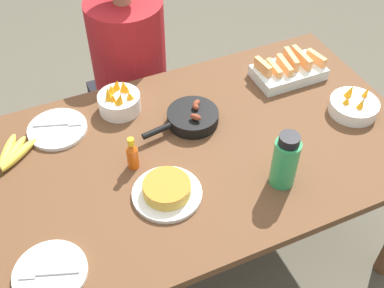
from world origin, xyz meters
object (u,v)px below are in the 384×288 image
Objects in this scene: empty_plate_far_left at (50,273)px; empty_plate_near_front at (57,129)px; person_figure at (133,90)px; banana_bunch at (12,155)px; melon_tray at (288,70)px; fruit_bowl_mango at (119,101)px; fruit_bowl_citrus at (354,106)px; frittata_plate_center at (167,191)px; skillet at (192,118)px; water_bottle at (285,161)px; hot_sauce_bottle at (132,155)px.

empty_plate_near_front is at bearing 75.14° from empty_plate_far_left.
banana_bunch is at bearing -141.38° from person_figure.
melon_tray is 0.74m from fruit_bowl_mango.
fruit_bowl_citrus is at bearing -48.75° from person_figure.
empty_plate_far_left is at bearing -104.86° from empty_plate_near_front.
melon_tray reaches higher than empty_plate_far_left.
skillet is at bearing 52.89° from frittata_plate_center.
skillet is at bearing -39.36° from fruit_bowl_mango.
fruit_bowl_citrus is (0.62, -0.20, 0.00)m from skillet.
person_figure reaches higher than banana_bunch.
melon_tray is 1.25× the size of frittata_plate_center.
person_figure is at bearing 79.93° from frittata_plate_center.
melon_tray is at bearing 0.22° from banana_bunch.
fruit_bowl_citrus is 0.16× the size of person_figure.
fruit_bowl_citrus is 0.50m from water_bottle.
empty_plate_near_front is 1.03× the size of empty_plate_far_left.
water_bottle is at bearing -76.61° from person_figure.
empty_plate_far_left is (-1.16, -0.53, -0.03)m from melon_tray.
water_bottle is (-0.34, -0.50, 0.07)m from melon_tray.
water_bottle is 1.59× the size of hot_sauce_bottle.
melon_tray is at bearing -40.14° from person_figure.
water_bottle is 0.18× the size of person_figure.
fruit_bowl_mango is (0.26, 0.02, 0.04)m from empty_plate_near_front.
frittata_plate_center is (0.45, -0.39, 0.01)m from banana_bunch.
hot_sauce_bottle is at bearing -54.73° from empty_plate_near_front.
banana_bunch is 0.82m from person_figure.
frittata_plate_center is 0.45m from empty_plate_far_left.
banana_bunch is 0.53m from empty_plate_far_left.
empty_plate_far_left is at bearing -119.98° from person_figure.
hot_sauce_bottle is at bearing -164.16° from melon_tray.
skillet is 0.26× the size of person_figure.
banana_bunch is 0.45m from hot_sauce_bottle.
person_figure is (-0.69, 0.79, -0.28)m from fruit_bowl_citrus.
fruit_bowl_mango reaches higher than fruit_bowl_citrus.
water_bottle reaches higher than fruit_bowl_mango.
melon_tray is 0.61m from water_bottle.
fruit_bowl_citrus reaches higher than empty_plate_near_front.
skillet is 1.89× the size of fruit_bowl_mango.
banana_bunch is at bearing 167.05° from fruit_bowl_citrus.
water_bottle is at bearing -14.92° from frittata_plate_center.
fruit_bowl_mango is (-0.01, 0.49, 0.02)m from frittata_plate_center.
water_bottle reaches higher than hot_sauce_bottle.
empty_plate_far_left is 0.76m from fruit_bowl_mango.
skillet is (-0.50, -0.10, -0.01)m from melon_tray.
fruit_bowl_mango is 0.32m from hot_sauce_bottle.
fruit_bowl_citrus is (1.28, 0.23, 0.02)m from empty_plate_far_left.
fruit_bowl_citrus is at bearing 23.54° from water_bottle.
empty_plate_far_left is at bearing -169.72° from fruit_bowl_citrus.
empty_plate_far_left is 0.83m from water_bottle.
melon_tray is at bearing 111.04° from fruit_bowl_citrus.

